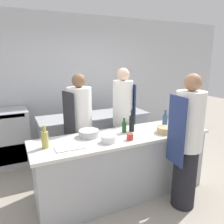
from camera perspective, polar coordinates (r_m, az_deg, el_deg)
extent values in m
plane|color=#A89E8E|center=(3.43, 2.68, -20.21)|extent=(16.00, 16.00, 0.00)
cube|color=silver|center=(4.84, -9.18, 7.60)|extent=(8.00, 0.06, 2.80)
cube|color=#A8AAAF|center=(3.21, 2.77, -13.91)|extent=(2.38, 0.69, 0.85)
cube|color=silver|center=(3.02, 2.87, -6.43)|extent=(2.48, 0.71, 0.04)
cube|color=#A8AAAF|center=(4.23, -4.53, -6.81)|extent=(1.97, 0.65, 0.85)
cube|color=#A8AAAF|center=(4.09, -4.65, -0.97)|extent=(2.05, 0.68, 0.04)
cube|color=#A8AAAF|center=(4.48, -26.67, -6.04)|extent=(0.93, 0.66, 1.01)
cube|color=black|center=(4.26, -26.37, -10.31)|extent=(0.74, 0.01, 0.35)
cylinder|color=black|center=(3.13, 18.35, -15.95)|extent=(0.30, 0.30, 0.81)
cylinder|color=white|center=(2.83, 19.55, -2.24)|extent=(0.35, 0.35, 0.74)
cube|color=navy|center=(2.75, 16.41, -4.74)|extent=(0.05, 0.33, 0.85)
sphere|color=#9E7051|center=(2.74, 20.35, 7.29)|extent=(0.21, 0.21, 0.21)
cylinder|color=black|center=(3.85, 2.70, -9.22)|extent=(0.28, 0.28, 0.81)
cylinder|color=white|center=(3.62, 2.84, 2.24)|extent=(0.33, 0.33, 0.75)
cube|color=navy|center=(3.69, 5.41, 0.70)|extent=(0.09, 0.31, 0.86)
sphere|color=beige|center=(3.55, 2.94, 9.81)|extent=(0.21, 0.21, 0.21)
cylinder|color=black|center=(3.56, -7.97, -11.64)|extent=(0.31, 0.31, 0.78)
cylinder|color=white|center=(3.31, -8.41, 0.18)|extent=(0.36, 0.36, 0.72)
cube|color=#2D2D33|center=(3.25, -11.17, -2.07)|extent=(0.09, 0.34, 0.83)
sphere|color=brown|center=(3.23, -8.70, 8.14)|extent=(0.20, 0.20, 0.20)
cylinder|color=#2D5175|center=(3.33, 13.66, -2.56)|extent=(0.08, 0.08, 0.21)
cylinder|color=#2D5175|center=(3.30, 13.81, -0.09)|extent=(0.03, 0.03, 0.08)
cylinder|color=#19471E|center=(3.12, 3.20, -3.95)|extent=(0.06, 0.06, 0.15)
cylinder|color=#19471E|center=(3.09, 3.22, -2.10)|extent=(0.03, 0.03, 0.06)
cylinder|color=black|center=(3.15, 5.19, -3.04)|extent=(0.07, 0.07, 0.23)
cylinder|color=black|center=(3.11, 5.25, -0.23)|extent=(0.03, 0.03, 0.09)
cylinder|color=#B2A84C|center=(2.70, -17.09, -6.96)|extent=(0.08, 0.08, 0.20)
cylinder|color=#B2A84C|center=(2.65, -17.30, -4.17)|extent=(0.04, 0.04, 0.08)
cylinder|color=silver|center=(3.43, 18.24, -2.81)|extent=(0.08, 0.08, 0.17)
cylinder|color=silver|center=(3.40, 18.38, -0.94)|extent=(0.04, 0.04, 0.06)
cylinder|color=#B7BABC|center=(2.97, -6.05, -5.54)|extent=(0.27, 0.27, 0.09)
cylinder|color=white|center=(2.77, -0.89, -7.01)|extent=(0.19, 0.19, 0.09)
cylinder|color=tan|center=(3.18, 13.56, -4.59)|extent=(0.22, 0.22, 0.09)
cylinder|color=#B2382D|center=(2.85, 4.70, -6.47)|extent=(0.09, 0.09, 0.08)
cube|color=white|center=(2.65, -10.92, -9.07)|extent=(0.35, 0.19, 0.01)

